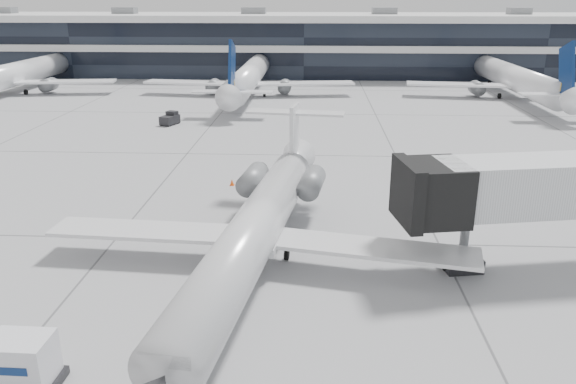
{
  "coord_description": "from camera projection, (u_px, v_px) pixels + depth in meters",
  "views": [
    {
      "loc": [
        2.36,
        -31.68,
        14.28
      ],
      "look_at": [
        0.67,
        1.81,
        2.6
      ],
      "focal_mm": 35.0,
      "sensor_mm": 36.0,
      "label": 1
    }
  ],
  "objects": [
    {
      "name": "regional_jet",
      "position": [
        256.0,
        227.0,
        30.68
      ],
      "size": [
        24.05,
        30.01,
        6.93
      ],
      "rotation": [
        0.0,
        0.0,
        -0.13
      ],
      "color": "silver",
      "rests_on": "ground"
    },
    {
      "name": "bg_jet_left",
      "position": [
        17.0,
        92.0,
        88.71
      ],
      "size": [
        32.0,
        40.0,
        9.6
      ],
      "primitive_type": null,
      "color": "white",
      "rests_on": "ground"
    },
    {
      "name": "terminal",
      "position": [
        305.0,
        47.0,
        110.38
      ],
      "size": [
        170.0,
        22.0,
        10.0
      ],
      "primitive_type": "cube",
      "color": "black",
      "rests_on": "ground"
    },
    {
      "name": "far_tug",
      "position": [
        170.0,
        119.0,
        66.22
      ],
      "size": [
        2.18,
        2.72,
        1.51
      ],
      "rotation": [
        0.0,
        0.0,
        -0.38
      ],
      "color": "black",
      "rests_on": "ground"
    },
    {
      "name": "traffic_cone",
      "position": [
        232.0,
        182.0,
        44.88
      ],
      "size": [
        0.43,
        0.43,
        0.53
      ],
      "rotation": [
        0.0,
        0.0,
        -0.25
      ],
      "color": "#FF520D",
      "rests_on": "ground"
    },
    {
      "name": "cargo_uld",
      "position": [
        22.0,
        364.0,
        21.34
      ],
      "size": [
        2.65,
        1.98,
        2.14
      ],
      "rotation": [
        0.0,
        0.0,
        -0.02
      ],
      "color": "black",
      "rests_on": "ground"
    },
    {
      "name": "ground",
      "position": [
        276.0,
        241.0,
        34.69
      ],
      "size": [
        220.0,
        220.0,
        0.0
      ],
      "primitive_type": "plane",
      "color": "gray",
      "rests_on": "ground"
    },
    {
      "name": "bg_jet_right",
      "position": [
        512.0,
        97.0,
        85.04
      ],
      "size": [
        32.0,
        40.0,
        9.6
      ],
      "primitive_type": null,
      "color": "white",
      "rests_on": "ground"
    },
    {
      "name": "bg_jet_center",
      "position": [
        250.0,
        94.0,
        86.95
      ],
      "size": [
        32.0,
        40.0,
        9.6
      ],
      "primitive_type": null,
      "color": "white",
      "rests_on": "ground"
    }
  ]
}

